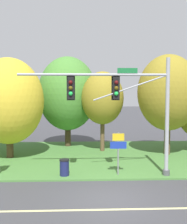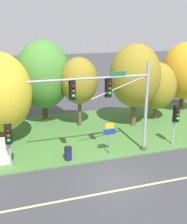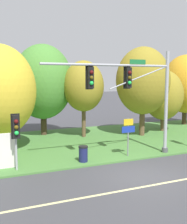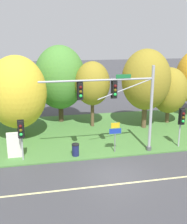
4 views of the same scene
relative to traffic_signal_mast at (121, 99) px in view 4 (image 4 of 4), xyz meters
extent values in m
plane|color=#3D3D42|center=(-1.17, -3.08, -4.33)|extent=(160.00, 160.00, 0.00)
cube|color=beige|center=(-1.17, -4.28, -4.33)|extent=(36.00, 0.16, 0.01)
cube|color=#477A38|center=(-1.17, 5.17, -4.28)|extent=(48.00, 11.50, 0.10)
cylinder|color=#9EA0A5|center=(2.37, 0.00, -0.94)|extent=(0.22, 0.22, 6.57)
cylinder|color=#4C4C51|center=(2.37, 0.00, -4.08)|extent=(0.40, 0.40, 0.30)
cylinder|color=#9EA0A5|center=(-1.74, 0.00, 1.40)|extent=(8.22, 0.14, 0.14)
cylinder|color=#9EA0A5|center=(0.32, 0.00, 0.70)|extent=(4.14, 0.08, 1.48)
cube|color=black|center=(-0.50, 0.00, 0.67)|extent=(0.34, 0.28, 1.22)
cube|color=black|center=(-0.50, 0.16, 0.67)|extent=(0.46, 0.04, 1.34)
sphere|color=#4C0C0C|center=(-0.50, -0.17, 0.97)|extent=(0.22, 0.22, 0.22)
sphere|color=#51420C|center=(-0.50, -0.17, 0.67)|extent=(0.22, 0.22, 0.22)
sphere|color=green|center=(-0.50, -0.17, 0.37)|extent=(0.22, 0.22, 0.22)
cube|color=black|center=(-2.97, 0.00, 0.67)|extent=(0.34, 0.28, 1.22)
cube|color=black|center=(-2.97, 0.16, 0.67)|extent=(0.46, 0.04, 1.34)
sphere|color=#4C0C0C|center=(-2.97, -0.17, 0.97)|extent=(0.22, 0.22, 0.22)
sphere|color=#51420C|center=(-2.97, -0.17, 0.67)|extent=(0.22, 0.22, 0.22)
sphere|color=green|center=(-2.97, -0.17, 0.37)|extent=(0.22, 0.22, 0.22)
cube|color=#196B33|center=(0.12, -0.05, 1.62)|extent=(1.10, 0.04, 0.28)
cylinder|color=#9EA0A5|center=(5.02, 0.25, -2.68)|extent=(0.12, 0.12, 3.09)
cube|color=black|center=(5.02, 0.05, -1.70)|extent=(0.34, 0.28, 1.22)
cube|color=black|center=(5.02, 0.21, -1.70)|extent=(0.46, 0.04, 1.34)
sphere|color=#4C0C0C|center=(5.02, -0.12, -1.40)|extent=(0.22, 0.22, 0.22)
sphere|color=#51420C|center=(5.02, -0.12, -1.70)|extent=(0.22, 0.22, 0.22)
sphere|color=green|center=(5.02, -0.12, -2.00)|extent=(0.22, 0.22, 0.22)
cylinder|color=#9EA0A5|center=(-7.16, 0.23, -2.77)|extent=(0.12, 0.12, 2.93)
cube|color=black|center=(-7.16, 0.03, -1.86)|extent=(0.34, 0.28, 1.22)
cube|color=black|center=(-7.16, 0.19, -1.86)|extent=(0.46, 0.04, 1.34)
sphere|color=#4C0C0C|center=(-7.16, -0.15, -1.56)|extent=(0.22, 0.22, 0.22)
sphere|color=#51420C|center=(-7.16, -0.15, -1.86)|extent=(0.22, 0.22, 0.22)
sphere|color=green|center=(-7.16, -0.15, -2.16)|extent=(0.22, 0.22, 0.22)
cylinder|color=slate|center=(-0.33, 0.21, -3.03)|extent=(0.08, 0.08, 2.41)
cube|color=gold|center=(-0.33, 0.18, -2.07)|extent=(0.66, 0.03, 0.40)
cube|color=#193399|center=(-0.33, 0.18, -2.53)|extent=(0.93, 0.03, 0.40)
cylinder|color=#4C3823|center=(-7.53, 4.78, -2.88)|extent=(0.49, 0.49, 2.70)
ellipsoid|color=gold|center=(-7.53, 4.78, -0.18)|extent=(4.90, 4.90, 6.12)
cylinder|color=#423021|center=(-3.58, 8.93, -2.65)|extent=(0.51, 0.51, 3.15)
ellipsoid|color=#478433|center=(-3.58, 8.93, 0.32)|extent=(5.07, 5.07, 6.33)
cylinder|color=brown|center=(-0.73, 6.73, -2.58)|extent=(0.33, 0.33, 3.29)
ellipsoid|color=olive|center=(-0.73, 6.73, -0.02)|extent=(3.34, 3.34, 4.17)
cylinder|color=brown|center=(4.05, 5.30, -2.53)|extent=(0.45, 0.45, 3.40)
ellipsoid|color=olive|center=(4.05, 5.30, 0.41)|extent=(4.52, 4.52, 5.65)
cylinder|color=brown|center=(6.95, 6.31, -3.07)|extent=(0.37, 0.37, 2.31)
ellipsoid|color=olive|center=(6.95, 6.31, -0.91)|extent=(3.65, 3.65, 4.57)
cube|color=silver|center=(-7.71, 0.81, -3.28)|extent=(1.10, 0.24, 1.90)
cube|color=#4C4C51|center=(-8.11, 0.81, -4.18)|extent=(0.10, 0.20, 0.10)
cube|color=#4C4C51|center=(-7.31, 0.81, -4.18)|extent=(0.10, 0.20, 0.10)
cylinder|color=#191E4C|center=(-3.36, 0.17, -3.80)|extent=(0.52, 0.52, 0.85)
cylinder|color=black|center=(-3.36, 0.17, -3.34)|extent=(0.56, 0.56, 0.08)
camera|label=1|loc=(-2.39, -15.34, 0.45)|focal=45.00mm
camera|label=2|loc=(-7.13, -17.12, 4.63)|focal=45.00mm
camera|label=3|loc=(-9.19, -14.72, 0.67)|focal=45.00mm
camera|label=4|loc=(-5.99, -18.92, 4.55)|focal=45.00mm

